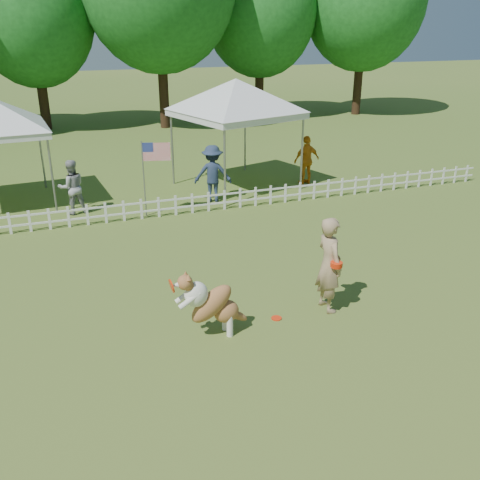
{
  "coord_description": "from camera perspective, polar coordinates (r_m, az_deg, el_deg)",
  "views": [
    {
      "loc": [
        -2.97,
        -7.55,
        5.24
      ],
      "look_at": [
        0.45,
        2.0,
        1.1
      ],
      "focal_mm": 40.0,
      "sensor_mm": 36.0,
      "label": 1
    }
  ],
  "objects": [
    {
      "name": "flag_pole",
      "position": [
        15.55,
        -10.2,
        6.38
      ],
      "size": [
        0.84,
        0.29,
        2.19
      ],
      "primitive_type": null,
      "rotation": [
        0.0,
        0.0,
        -0.25
      ],
      "color": "gray",
      "rests_on": "ground"
    },
    {
      "name": "spectator_c",
      "position": [
        18.76,
        7.11,
        8.45
      ],
      "size": [
        1.02,
        0.52,
        1.67
      ],
      "primitive_type": "imported",
      "rotation": [
        0.0,
        0.0,
        3.26
      ],
      "color": "orange",
      "rests_on": "ground"
    },
    {
      "name": "picket_fence",
      "position": [
        15.66,
        -7.77,
        3.59
      ],
      "size": [
        22.0,
        0.08,
        0.6
      ],
      "primitive_type": null,
      "color": "white",
      "rests_on": "ground"
    },
    {
      "name": "tree_center_left",
      "position": [
        30.06,
        -21.12,
        20.19
      ],
      "size": [
        6.0,
        6.0,
        9.8
      ],
      "primitive_type": null,
      "color": "#19571C",
      "rests_on": "ground"
    },
    {
      "name": "tree_right",
      "position": [
        32.35,
        2.16,
        22.12
      ],
      "size": [
        6.2,
        6.2,
        10.4
      ],
      "primitive_type": null,
      "color": "#19571C",
      "rests_on": "ground"
    },
    {
      "name": "spectator_b",
      "position": [
        16.72,
        -2.93,
        7.08
      ],
      "size": [
        1.29,
        0.98,
        1.78
      ],
      "primitive_type": "imported",
      "rotation": [
        0.0,
        0.0,
        2.83
      ],
      "color": "#232F4B",
      "rests_on": "ground"
    },
    {
      "name": "tree_far_right",
      "position": [
        34.17,
        13.03,
        22.46
      ],
      "size": [
        7.0,
        7.0,
        11.4
      ],
      "primitive_type": null,
      "color": "#19571C",
      "rests_on": "ground"
    },
    {
      "name": "handler",
      "position": [
        10.36,
        9.49,
        -2.59
      ],
      "size": [
        0.48,
        0.71,
        1.9
      ],
      "primitive_type": "imported",
      "rotation": [
        0.0,
        0.0,
        1.61
      ],
      "color": "#A18360",
      "rests_on": "ground"
    },
    {
      "name": "canopy_tent_right",
      "position": [
        18.1,
        -0.43,
        11.08
      ],
      "size": [
        4.23,
        4.23,
        3.5
      ],
      "primitive_type": null,
      "rotation": [
        0.0,
        0.0,
        0.3
      ],
      "color": "silver",
      "rests_on": "ground"
    },
    {
      "name": "spectator_a",
      "position": [
        16.34,
        -17.49,
        5.4
      ],
      "size": [
        0.86,
        0.71,
        1.61
      ],
      "primitive_type": "imported",
      "rotation": [
        0.0,
        0.0,
        3.28
      ],
      "color": "#96979B",
      "rests_on": "ground"
    },
    {
      "name": "frisbee_on_turf",
      "position": [
        10.32,
        3.91,
        -8.32
      ],
      "size": [
        0.21,
        0.21,
        0.02
      ],
      "primitive_type": "cylinder",
      "rotation": [
        0.0,
        0.0,
        0.03
      ],
      "color": "red",
      "rests_on": "ground"
    },
    {
      "name": "ground",
      "position": [
        9.66,
        1.49,
        -10.66
      ],
      "size": [
        120.0,
        120.0,
        0.0
      ],
      "primitive_type": "plane",
      "color": "#3A601E",
      "rests_on": "ground"
    },
    {
      "name": "dog",
      "position": [
        9.47,
        -2.94,
        -6.78
      ],
      "size": [
        1.3,
        0.49,
        1.32
      ],
      "primitive_type": null,
      "rotation": [
        0.0,
        0.0,
        0.05
      ],
      "color": "brown",
      "rests_on": "ground"
    }
  ]
}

